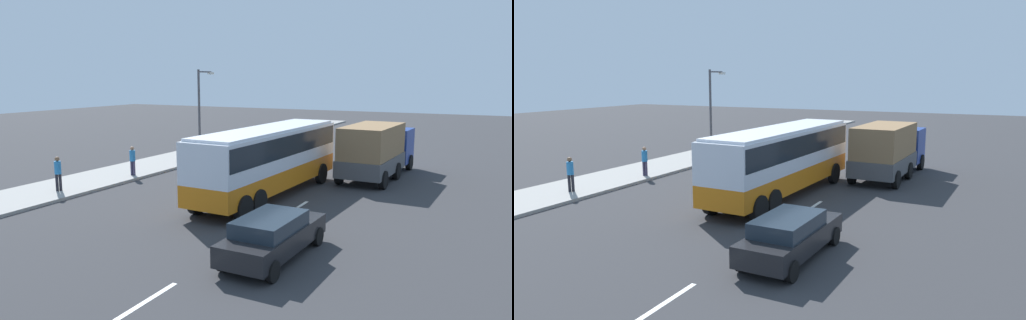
# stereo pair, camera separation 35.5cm
# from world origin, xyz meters

# --- Properties ---
(ground_plane) EXTENTS (120.00, 120.00, 0.00)m
(ground_plane) POSITION_xyz_m (0.00, 0.00, 0.00)
(ground_plane) COLOR #333335
(sidewalk_curb) EXTENTS (80.00, 4.00, 0.15)m
(sidewalk_curb) POSITION_xyz_m (0.00, 9.82, 0.07)
(sidewalk_curb) COLOR gray
(sidewalk_curb) RESTS_ON ground_plane
(lane_centreline) EXTENTS (44.25, 0.16, 0.01)m
(lane_centreline) POSITION_xyz_m (4.00, -2.41, 0.00)
(lane_centreline) COLOR white
(lane_centreline) RESTS_ON ground_plane
(coach_bus) EXTENTS (11.09, 2.99, 3.33)m
(coach_bus) POSITION_xyz_m (0.21, -0.34, 2.07)
(coach_bus) COLOR orange
(coach_bus) RESTS_ON ground_plane
(cargo_truck) EXTENTS (7.88, 2.96, 3.10)m
(cargo_truck) POSITION_xyz_m (7.11, -3.91, 1.66)
(cargo_truck) COLOR navy
(cargo_truck) RESTS_ON ground_plane
(car_black_sedan) EXTENTS (4.82, 1.92, 1.46)m
(car_black_sedan) POSITION_xyz_m (-7.16, -4.04, 0.78)
(car_black_sedan) COLOR black
(car_black_sedan) RESTS_ON ground_plane
(pedestrian_near_curb) EXTENTS (0.32, 0.32, 1.66)m
(pedestrian_near_curb) POSITION_xyz_m (0.57, 8.49, 1.11)
(pedestrian_near_curb) COLOR #38334C
(pedestrian_near_curb) RESTS_ON sidewalk_curb
(pedestrian_at_crossing) EXTENTS (0.32, 0.32, 1.72)m
(pedestrian_at_crossing) POSITION_xyz_m (-4.13, 9.13, 1.14)
(pedestrian_at_crossing) COLOR black
(pedestrian_at_crossing) RESTS_ON sidewalk_curb
(street_lamp) EXTENTS (1.88, 0.24, 6.07)m
(street_lamp) POSITION_xyz_m (7.34, 8.25, 3.70)
(street_lamp) COLOR #47474C
(street_lamp) RESTS_ON sidewalk_curb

